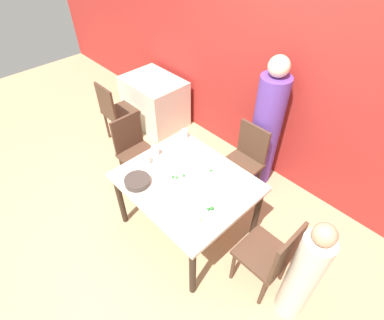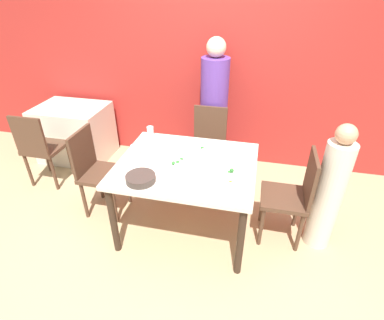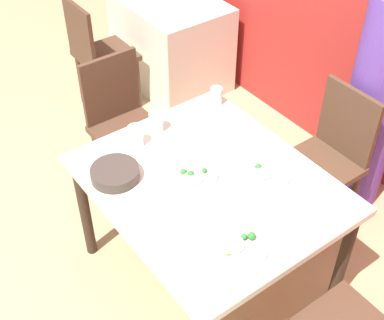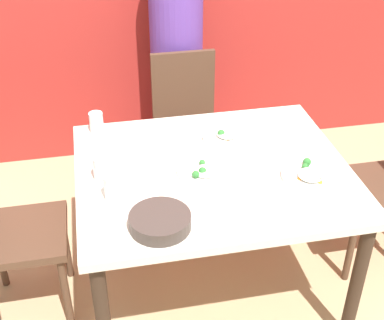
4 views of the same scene
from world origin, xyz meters
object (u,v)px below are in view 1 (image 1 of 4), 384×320
chair_adult_spot (244,160)px  plate_rice_adult (214,174)px  chair_child_spot (270,255)px  person_child (303,276)px  bowl_curry (137,181)px  person_adult (266,129)px  glass_water_tall (155,151)px

chair_adult_spot → plate_rice_adult: 0.66m
chair_child_spot → plate_rice_adult: 0.87m
person_child → bowl_curry: bearing=-164.4°
chair_child_spot → person_adult: bearing=-140.9°
chair_child_spot → bowl_curry: (-1.23, -0.43, 0.27)m
person_child → plate_rice_adult: bearing=171.6°
chair_adult_spot → glass_water_tall: 1.02m
chair_adult_spot → person_adult: (0.00, 0.33, 0.25)m
glass_water_tall → bowl_curry: bearing=-62.2°
bowl_curry → glass_water_tall: glass_water_tall is taller
glass_water_tall → person_adult: bearing=65.5°
plate_rice_adult → bowl_curry: bearing=-125.5°
glass_water_tall → chair_child_spot: bearing=2.3°
person_adult → plate_rice_adult: (0.08, -0.94, 0.00)m
person_child → chair_child_spot: bearing=-180.0°
bowl_curry → plate_rice_adult: (0.42, 0.59, -0.02)m
chair_child_spot → person_child: bearing=90.0°
chair_adult_spot → plate_rice_adult: bearing=-82.1°
glass_water_tall → chair_adult_spot: bearing=57.4°
chair_child_spot → person_adult: (-0.90, 1.10, 0.25)m
person_child → glass_water_tall: bearing=-178.1°
glass_water_tall → person_child: bearing=1.9°
person_child → chair_adult_spot: bearing=147.0°
chair_adult_spot → glass_water_tall: (-0.53, -0.83, 0.29)m
chair_child_spot → plate_rice_adult: size_ratio=3.62×
person_child → bowl_curry: person_child is taller
person_child → glass_water_tall: person_child is taller
bowl_curry → glass_water_tall: bearing=117.8°
person_child → bowl_curry: (-1.52, -0.43, 0.20)m
chair_adult_spot → plate_rice_adult: size_ratio=3.62×
chair_child_spot → plate_rice_adult: bearing=-101.3°
person_adult → person_child: size_ratio=1.34×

